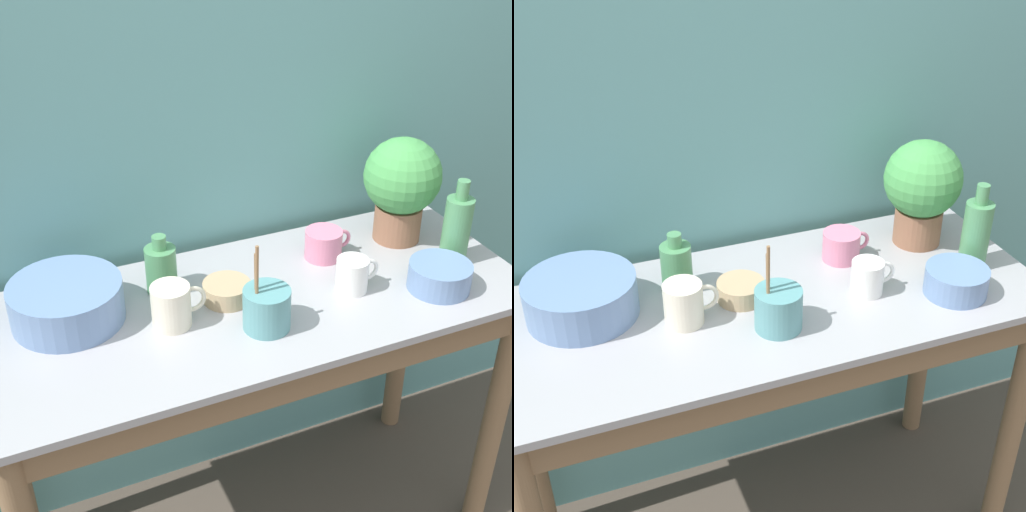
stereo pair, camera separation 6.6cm
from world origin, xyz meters
TOP-DOWN VIEW (x-y plane):
  - wall_back at (0.00, 0.61)m, footprint 6.00×0.05m
  - counter_table at (0.00, 0.25)m, footprint 1.33×0.55m
  - potted_plant at (0.47, 0.39)m, footprint 0.20×0.20m
  - bowl_wash_large at (-0.42, 0.37)m, footprint 0.26×0.26m
  - bottle_tall at (0.53, 0.23)m, footprint 0.07×0.07m
  - bottle_short at (-0.19, 0.40)m, footprint 0.08×0.08m
  - mug_cream at (-0.21, 0.26)m, footprint 0.13×0.09m
  - mug_white at (0.23, 0.22)m, footprint 0.11×0.08m
  - mug_pink at (0.24, 0.38)m, footprint 0.13×0.10m
  - bowl_small_blue at (0.43, 0.14)m, footprint 0.15×0.15m
  - bowl_small_tan at (-0.06, 0.30)m, footprint 0.11×0.11m
  - utensil_cup at (-0.02, 0.17)m, footprint 0.11×0.11m

SIDE VIEW (x-z plane):
  - counter_table at x=0.00m, z-range 0.23..1.06m
  - bowl_small_tan at x=-0.06m, z-range 0.82..0.87m
  - bowl_small_blue at x=0.43m, z-range 0.82..0.89m
  - mug_pink at x=0.24m, z-range 0.82..0.90m
  - mug_white at x=0.23m, z-range 0.82..0.91m
  - bowl_wash_large at x=-0.42m, z-range 0.82..0.92m
  - utensil_cup at x=-0.02m, z-range 0.77..0.98m
  - mug_cream at x=-0.21m, z-range 0.82..0.93m
  - bottle_short at x=-0.19m, z-range 0.81..0.96m
  - bottle_tall at x=0.53m, z-range 0.81..1.03m
  - potted_plant at x=0.47m, z-range 0.84..1.13m
  - wall_back at x=0.00m, z-range 0.00..2.40m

